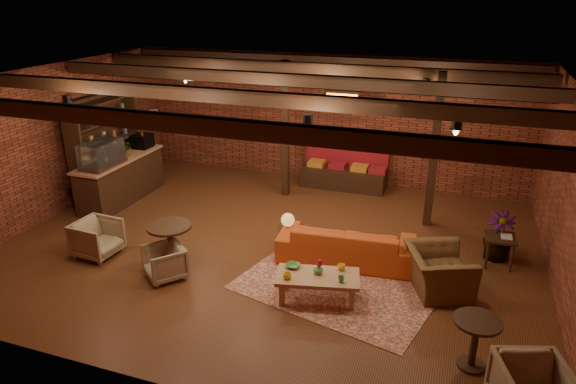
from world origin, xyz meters
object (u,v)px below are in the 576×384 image
(side_table_lamp, at_px, (288,223))
(plant_tall, at_px, (506,190))
(sofa, at_px, (346,244))
(round_table_right, at_px, (475,336))
(coffee_table, at_px, (317,278))
(armchair_b, at_px, (164,261))
(round_table_left, at_px, (170,239))
(armchair_a, at_px, (97,237))
(armchair_right, at_px, (439,264))
(side_table_book, at_px, (500,239))

(side_table_lamp, height_order, plant_tall, plant_tall)
(sofa, height_order, round_table_right, round_table_right)
(coffee_table, xyz_separation_m, armchair_b, (-2.65, -0.21, -0.07))
(round_table_left, distance_m, armchair_a, 1.54)
(round_table_left, distance_m, round_table_right, 5.21)
(coffee_table, xyz_separation_m, armchair_a, (-4.27, 0.08, -0.02))
(sofa, xyz_separation_m, coffee_table, (-0.15, -1.38, 0.04))
(coffee_table, height_order, round_table_left, round_table_left)
(coffee_table, distance_m, round_table_right, 2.52)
(side_table_lamp, bearing_deg, sofa, 0.80)
(round_table_right, bearing_deg, armchair_b, 172.98)
(armchair_b, bearing_deg, sofa, 69.62)
(armchair_right, bearing_deg, coffee_table, 95.08)
(armchair_b, bearing_deg, armchair_a, -150.19)
(armchair_a, xyz_separation_m, plant_tall, (7.01, 2.30, 0.99))
(armchair_a, distance_m, round_table_right, 6.71)
(coffee_table, xyz_separation_m, armchair_right, (1.80, 0.93, 0.08))
(armchair_a, xyz_separation_m, armchair_right, (6.07, 0.85, 0.10))
(sofa, bearing_deg, round_table_left, 18.08)
(coffee_table, bearing_deg, round_table_right, -19.28)
(sofa, bearing_deg, armchair_a, 11.52)
(sofa, xyz_separation_m, armchair_right, (1.65, -0.45, 0.12))
(round_table_left, relative_size, armchair_b, 1.26)
(sofa, bearing_deg, coffee_table, 78.84)
(armchair_right, bearing_deg, plant_tall, -55.18)
(sofa, height_order, side_table_lamp, side_table_lamp)
(sofa, relative_size, side_table_book, 4.13)
(armchair_right, xyz_separation_m, round_table_right, (0.58, -1.76, 0.01))
(armchair_a, relative_size, armchair_right, 0.69)
(armchair_right, bearing_deg, sofa, 52.37)
(sofa, bearing_deg, armchair_b, 24.72)
(round_table_right, bearing_deg, side_table_book, 82.60)
(armchair_right, distance_m, round_table_right, 1.85)
(sofa, height_order, side_table_book, sofa)
(side_table_lamp, bearing_deg, plant_tall, 15.32)
(armchair_right, bearing_deg, armchair_a, 75.71)
(sofa, distance_m, side_table_lamp, 1.15)
(round_table_left, height_order, side_table_book, round_table_left)
(side_table_lamp, distance_m, round_table_left, 2.15)
(side_table_lamp, xyz_separation_m, side_table_book, (3.73, 0.78, -0.08))
(sofa, height_order, round_table_left, round_table_left)
(side_table_lamp, bearing_deg, armchair_b, -136.87)
(side_table_lamp, xyz_separation_m, armchair_b, (-1.68, -1.58, -0.28))
(coffee_table, distance_m, side_table_lamp, 1.69)
(round_table_left, bearing_deg, round_table_right, -10.91)
(plant_tall, bearing_deg, armchair_a, -161.83)
(side_table_lamp, relative_size, round_table_left, 0.97)
(round_table_left, bearing_deg, armchair_b, -76.28)
(sofa, distance_m, plant_tall, 2.95)
(side_table_lamp, distance_m, armchair_right, 2.81)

